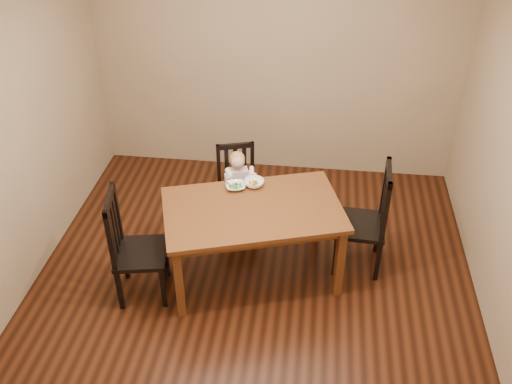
# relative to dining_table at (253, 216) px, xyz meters

# --- Properties ---
(room) EXTENTS (4.01, 4.01, 2.71)m
(room) POSITION_rel_dining_table_xyz_m (0.02, -0.09, 0.68)
(room) COLOR #431D0E
(room) RESTS_ON ground
(dining_table) EXTENTS (1.72, 1.33, 0.76)m
(dining_table) POSITION_rel_dining_table_xyz_m (0.00, 0.00, 0.00)
(dining_table) COLOR #513112
(dining_table) RESTS_ON room
(chair_child) EXTENTS (0.48, 0.47, 0.90)m
(chair_child) POSITION_rel_dining_table_xyz_m (-0.25, 0.72, -0.24)
(chair_child) COLOR black
(chair_child) RESTS_ON room
(chair_left) EXTENTS (0.51, 0.52, 1.05)m
(chair_left) POSITION_rel_dining_table_xyz_m (-0.98, -0.35, -0.17)
(chair_left) COLOR black
(chair_left) RESTS_ON room
(chair_right) EXTENTS (0.46, 0.48, 1.07)m
(chair_right) POSITION_rel_dining_table_xyz_m (1.00, 0.27, -0.16)
(chair_right) COLOR black
(chair_right) RESTS_ON room
(toddler) EXTENTS (0.35, 0.39, 0.45)m
(toddler) POSITION_rel_dining_table_xyz_m (-0.23, 0.67, -0.13)
(toddler) COLOR white
(toddler) RESTS_ON chair_child
(bowl_peas) EXTENTS (0.21, 0.21, 0.04)m
(bowl_peas) POSITION_rel_dining_table_xyz_m (-0.19, 0.27, 0.11)
(bowl_peas) COLOR white
(bowl_peas) RESTS_ON dining_table
(bowl_veg) EXTENTS (0.22, 0.22, 0.06)m
(bowl_veg) POSITION_rel_dining_table_xyz_m (-0.03, 0.34, 0.12)
(bowl_veg) COLOR white
(bowl_veg) RESTS_ON dining_table
(fork) EXTENTS (0.12, 0.06, 0.05)m
(fork) POSITION_rel_dining_table_xyz_m (-0.22, 0.24, 0.13)
(fork) COLOR silver
(fork) RESTS_ON bowl_peas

